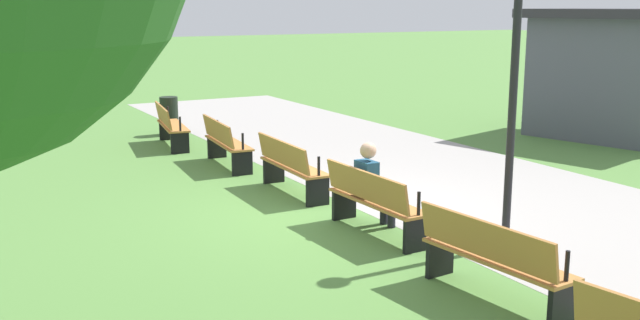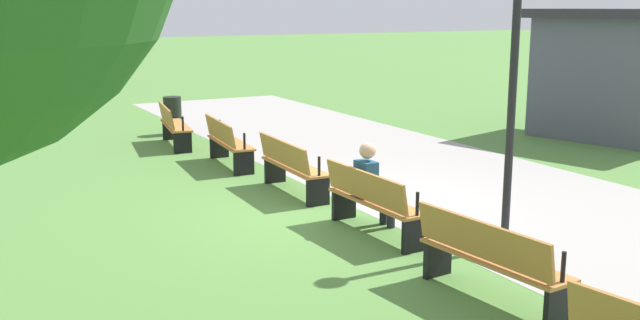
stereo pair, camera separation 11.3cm
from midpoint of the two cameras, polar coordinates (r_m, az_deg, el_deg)
The scene contains 11 objects.
ground_plane at distance 10.74m, azimuth 0.72°, elevation -4.06°, with size 120.00×120.00×0.00m, color #54843D.
path_paving at distance 12.28m, azimuth 11.92°, elevation -2.25°, with size 26.59×4.72×0.01m, color #A39E99.
bench_0 at distance 15.91m, azimuth -11.87°, elevation 2.72°, with size 1.82×0.74×0.89m.
bench_1 at distance 13.75m, azimuth -7.68°, elevation 1.43°, with size 1.81×0.63×0.89m.
bench_2 at distance 11.63m, azimuth -2.62°, elevation -0.42°, with size 1.78×0.53×0.89m.
bench_3 at distance 9.57m, azimuth 3.89°, elevation -3.17°, with size 1.78×0.53×0.89m.
bench_4 at distance 7.63m, azimuth 12.92°, elevation -7.43°, with size 1.81×0.63×0.89m.
person_seated at distance 9.80m, azimuth 3.78°, elevation -1.81°, with size 0.33×0.52×1.20m.
lamp_post at distance 9.02m, azimuth 14.73°, elevation 8.70°, with size 0.32×0.32×3.55m.
trash_bin at distance 17.41m, azimuth -11.90°, elevation 3.40°, with size 0.42×0.42×0.89m, color black.
kiosk at distance 17.78m, azimuth 22.07°, elevation 6.34°, with size 4.41×3.70×2.90m.
Camera 1 is at (8.94, -5.16, 2.97)m, focal length 40.89 mm.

